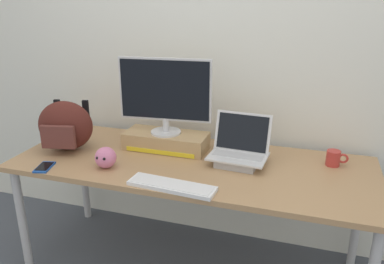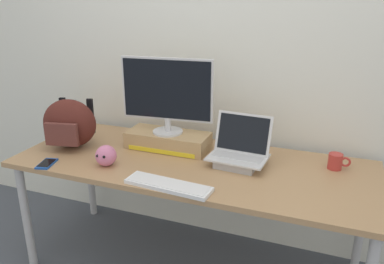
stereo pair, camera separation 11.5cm
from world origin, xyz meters
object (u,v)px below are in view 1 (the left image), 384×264
(toner_box_yellow, at_px, (166,141))
(open_laptop, at_px, (239,154))
(messenger_backpack, at_px, (65,126))
(external_keyboard, at_px, (172,186))
(cell_phone, at_px, (44,167))
(desktop_monitor, at_px, (165,94))
(coffee_mug, at_px, (334,158))
(plush_toy, at_px, (106,157))

(toner_box_yellow, distance_m, open_laptop, 0.47)
(toner_box_yellow, xyz_separation_m, messenger_backpack, (-0.57, -0.19, 0.10))
(external_keyboard, bearing_deg, toner_box_yellow, 118.83)
(messenger_backpack, relative_size, cell_phone, 2.44)
(toner_box_yellow, relative_size, external_keyboard, 1.12)
(desktop_monitor, distance_m, coffee_mug, 1.02)
(plush_toy, bearing_deg, open_laptop, 21.91)
(desktop_monitor, bearing_deg, messenger_backpack, -167.50)
(toner_box_yellow, height_order, coffee_mug, toner_box_yellow)
(coffee_mug, bearing_deg, external_keyboard, -145.57)
(cell_phone, relative_size, plush_toy, 1.29)
(plush_toy, bearing_deg, external_keyboard, -14.99)
(messenger_backpack, bearing_deg, plush_toy, -37.49)
(external_keyboard, xyz_separation_m, plush_toy, (-0.43, 0.12, 0.05))
(desktop_monitor, relative_size, external_keyboard, 1.23)
(desktop_monitor, bearing_deg, plush_toy, -126.97)
(open_laptop, bearing_deg, toner_box_yellow, 174.03)
(toner_box_yellow, distance_m, messenger_backpack, 0.61)
(plush_toy, bearing_deg, coffee_mug, 18.82)
(coffee_mug, height_order, plush_toy, plush_toy)
(open_laptop, xyz_separation_m, external_keyboard, (-0.25, -0.39, -0.04))
(open_laptop, xyz_separation_m, coffee_mug, (0.51, 0.13, -0.01))
(cell_phone, bearing_deg, messenger_backpack, 84.45)
(toner_box_yellow, bearing_deg, external_keyboard, -65.48)
(toner_box_yellow, xyz_separation_m, open_laptop, (0.47, -0.08, 0.00))
(messenger_backpack, bearing_deg, cell_phone, -94.45)
(cell_phone, bearing_deg, plush_toy, 5.65)
(toner_box_yellow, relative_size, plush_toy, 4.31)
(toner_box_yellow, relative_size, desktop_monitor, 0.91)
(external_keyboard, relative_size, messenger_backpack, 1.23)
(open_laptop, bearing_deg, cell_phone, -155.12)
(coffee_mug, bearing_deg, cell_phone, -161.09)
(open_laptop, relative_size, plush_toy, 2.83)
(messenger_backpack, distance_m, cell_phone, 0.32)
(cell_phone, height_order, plush_toy, plush_toy)
(desktop_monitor, height_order, open_laptop, desktop_monitor)
(external_keyboard, bearing_deg, messenger_backpack, 164.62)
(coffee_mug, height_order, cell_phone, coffee_mug)
(external_keyboard, distance_m, cell_phone, 0.75)
(toner_box_yellow, distance_m, desktop_monitor, 0.30)
(messenger_backpack, height_order, cell_phone, messenger_backpack)
(messenger_backpack, bearing_deg, toner_box_yellow, 5.63)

